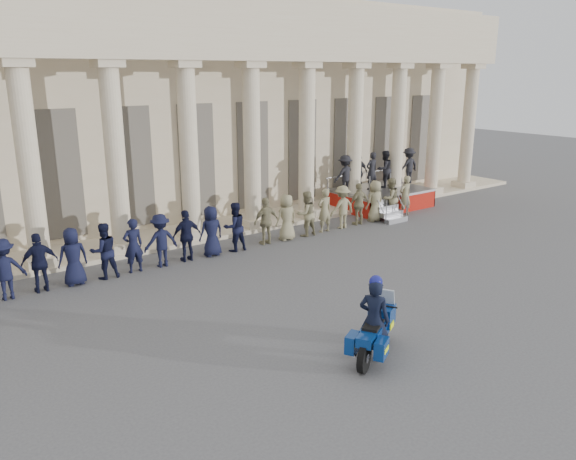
% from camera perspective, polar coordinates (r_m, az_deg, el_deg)
% --- Properties ---
extents(ground, '(90.00, 90.00, 0.00)m').
position_cam_1_polar(ground, '(13.62, 1.04, -10.03)').
color(ground, '#48484B').
rests_on(ground, ground).
extents(building, '(40.00, 12.50, 9.00)m').
position_cam_1_polar(building, '(25.62, -19.77, 11.76)').
color(building, '#C4B293').
rests_on(building, ground).
extents(officer_rank, '(21.58, 0.64, 1.69)m').
position_cam_1_polar(officer_rank, '(18.16, -11.36, -0.78)').
color(officer_rank, black).
rests_on(officer_rank, ground).
extents(reviewing_stand, '(5.08, 3.95, 2.50)m').
position_cam_1_polar(reviewing_stand, '(25.61, 9.33, 5.42)').
color(reviewing_stand, gray).
rests_on(reviewing_stand, ground).
extents(motorcycle, '(1.88, 1.35, 1.34)m').
position_cam_1_polar(motorcycle, '(12.32, 8.82, -10.16)').
color(motorcycle, black).
rests_on(motorcycle, ground).
extents(rider, '(0.70, 0.79, 1.90)m').
position_cam_1_polar(rider, '(12.07, 8.75, -8.84)').
color(rider, black).
rests_on(rider, ground).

